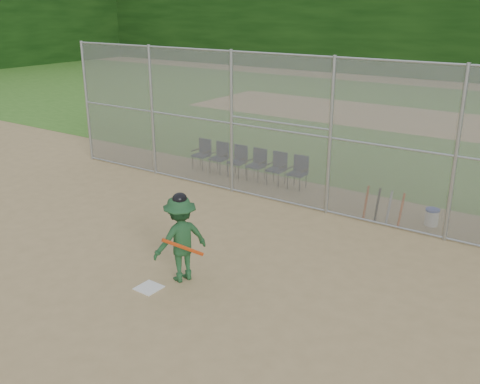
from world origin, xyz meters
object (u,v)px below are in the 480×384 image
Objects in this scene: water_cooler at (432,217)px; chair_0 at (201,155)px; home_plate at (149,288)px; batter_at_plate at (181,238)px.

water_cooler is 7.65m from chair_0.
home_plate is 7.14m from water_cooler.
home_plate is 7.89m from chair_0.
home_plate is 0.46× the size of chair_0.
batter_at_plate reaches higher than home_plate.
water_cooler is 0.45× the size of chair_0.
home_plate is at bearing -113.55° from batter_at_plate.
batter_at_plate is at bearing -120.68° from water_cooler.
home_plate is 1.12m from batter_at_plate.
batter_at_plate is 1.89× the size of chair_0.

